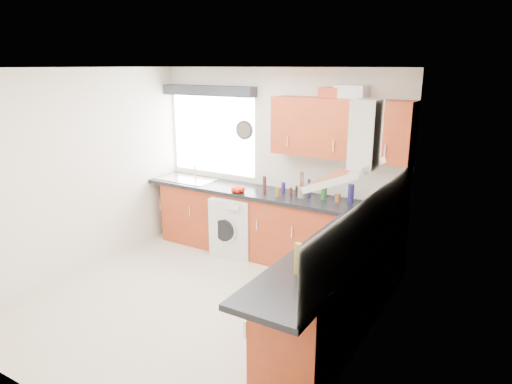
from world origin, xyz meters
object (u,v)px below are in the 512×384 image
Objects in this scene: oven at (337,290)px; extractor_hood at (355,154)px; upper_cabinets at (340,128)px; washing_machine at (235,224)px.

oven is 1.35m from extractor_hood.
extractor_hood is (0.10, -0.00, 1.34)m from oven.
upper_cabinets reaches higher than oven.
upper_cabinets is (-0.65, 1.33, 0.03)m from extractor_hood.
oven reaches higher than washing_machine.
upper_cabinets is at bearing -2.76° from washing_machine.
extractor_hood reaches higher than washing_machine.
oven is 0.50× the size of upper_cabinets.
upper_cabinets is (-0.55, 1.32, 1.38)m from oven.
washing_machine is (-2.01, 1.10, -1.36)m from extractor_hood.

